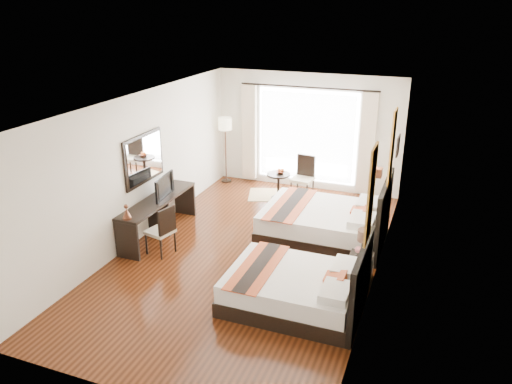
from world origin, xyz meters
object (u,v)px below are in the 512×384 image
(vase, at_px, (358,253))
(window_chair, at_px, (303,186))
(floor_lamp, at_px, (225,128))
(desk_chair, at_px, (161,239))
(fruit_bowl, at_px, (281,172))
(bed_far, at_px, (327,222))
(nightstand, at_px, (360,268))
(bed_near, at_px, (298,288))
(side_table, at_px, (278,186))
(console_desk, at_px, (159,217))
(table_lamp, at_px, (365,237))
(television, at_px, (161,186))

(vase, xyz_separation_m, window_chair, (-1.87, 3.34, -0.26))
(window_chair, bearing_deg, floor_lamp, -94.65)
(desk_chair, relative_size, floor_lamp, 0.57)
(fruit_bowl, bearing_deg, desk_chair, -109.57)
(floor_lamp, distance_m, fruit_bowl, 1.92)
(bed_far, height_order, floor_lamp, floor_lamp)
(nightstand, relative_size, vase, 3.78)
(bed_near, distance_m, side_table, 4.35)
(desk_chair, relative_size, fruit_bowl, 4.80)
(console_desk, distance_m, window_chair, 3.58)
(floor_lamp, bearing_deg, desk_chair, -83.26)
(bed_far, distance_m, console_desk, 3.30)
(table_lamp, bearing_deg, console_desk, 176.22)
(desk_chair, height_order, floor_lamp, floor_lamp)
(console_desk, distance_m, fruit_bowl, 3.15)
(vase, xyz_separation_m, side_table, (-2.38, 3.09, -0.25))
(table_lamp, relative_size, side_table, 0.65)
(window_chair, bearing_deg, bed_far, 34.33)
(floor_lamp, relative_size, fruit_bowl, 8.48)
(fruit_bowl, bearing_deg, bed_far, -47.90)
(nightstand, distance_m, window_chair, 3.74)
(floor_lamp, bearing_deg, vase, -43.05)
(bed_far, bearing_deg, bed_near, -86.81)
(desk_chair, distance_m, floor_lamp, 4.12)
(vase, xyz_separation_m, desk_chair, (-3.53, -0.21, -0.28))
(nightstand, distance_m, vase, 0.36)
(nightstand, bearing_deg, bed_near, -125.47)
(bed_near, height_order, window_chair, bed_near)
(nightstand, xyz_separation_m, floor_lamp, (-4.03, 3.61, 1.17))
(fruit_bowl, bearing_deg, console_desk, -121.61)
(vase, relative_size, console_desk, 0.06)
(bed_far, height_order, desk_chair, bed_far)
(vase, height_order, console_desk, console_desk)
(floor_lamp, bearing_deg, bed_near, -54.84)
(bed_near, xyz_separation_m, fruit_bowl, (-1.63, 4.05, 0.34))
(table_lamp, height_order, side_table, table_lamp)
(bed_near, height_order, side_table, bed_near)
(floor_lamp, bearing_deg, window_chair, -10.38)
(bed_near, distance_m, television, 3.65)
(bed_near, height_order, console_desk, bed_near)
(side_table, height_order, window_chair, window_chair)
(fruit_bowl, bearing_deg, table_lamp, -50.59)
(nightstand, height_order, floor_lamp, floor_lamp)
(floor_lamp, bearing_deg, television, -89.45)
(bed_far, bearing_deg, floor_lamp, 144.33)
(bed_far, bearing_deg, desk_chair, -147.89)
(side_table, bearing_deg, fruit_bowl, 45.03)
(television, distance_m, window_chair, 3.53)
(side_table, distance_m, fruit_bowl, 0.34)
(console_desk, height_order, floor_lamp, floor_lamp)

